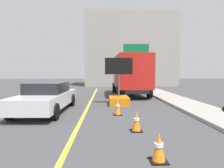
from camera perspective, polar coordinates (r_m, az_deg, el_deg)
name	(u,v)px	position (r m, az deg, el deg)	size (l,w,h in m)	color
lane_center_stripe	(67,148)	(5.31, -12.56, -17.27)	(0.14, 36.00, 0.01)	yellow
arrow_board_trailer	(119,96)	(11.69, 1.92, -3.45)	(1.60, 1.82, 2.70)	orange
box_truck	(130,74)	(16.10, 5.25, 2.88)	(2.66, 6.61, 3.15)	black
pickup_car	(47,97)	(9.99, -18.12, -3.52)	(2.12, 5.03, 1.38)	silver
highway_guide_sign	(142,57)	(21.26, 8.44, 7.53)	(2.79, 0.18, 5.00)	gray
far_building_block	(129,51)	(29.58, 4.95, 9.24)	(12.31, 6.83, 9.79)	gray
traffic_cone_near_sign	(159,147)	(4.47, 13.18, -17.13)	(0.36, 0.36, 0.63)	black
traffic_cone_mid_lane	(136,121)	(6.47, 6.97, -10.42)	(0.36, 0.36, 0.67)	black
traffic_cone_far_lane	(118,107)	(8.77, 1.64, -6.52)	(0.36, 0.36, 0.73)	black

